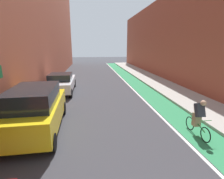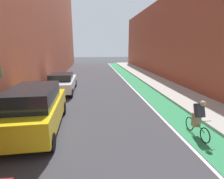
{
  "view_description": "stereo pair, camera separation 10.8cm",
  "coord_description": "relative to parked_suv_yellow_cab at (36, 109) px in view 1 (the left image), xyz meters",
  "views": [
    {
      "loc": [
        -0.97,
        2.76,
        3.6
      ],
      "look_at": [
        0.21,
        12.15,
        1.27
      ],
      "focal_mm": 28.02,
      "sensor_mm": 36.0,
      "label": 1
    },
    {
      "loc": [
        -0.87,
        2.75,
        3.6
      ],
      "look_at": [
        0.21,
        12.15,
        1.27
      ],
      "focal_mm": 28.02,
      "sensor_mm": 36.0,
      "label": 2
    }
  ],
  "objects": [
    {
      "name": "ground_plane",
      "position": [
        3.32,
        7.53,
        -1.02
      ],
      "size": [
        95.35,
        95.35,
        0.0
      ],
      "primitive_type": "plane",
      "color": "#38383D"
    },
    {
      "name": "building_facade_right",
      "position": [
        11.69,
        11.53,
        3.49
      ],
      "size": [
        2.4,
        39.34,
        9.01
      ],
      "primitive_type": "cube",
      "color": "#9E4C38",
      "rests_on": "ground"
    },
    {
      "name": "sidewalk_right",
      "position": [
        9.09,
        9.53,
        -0.95
      ],
      "size": [
        2.8,
        43.34,
        0.14
      ],
      "primitive_type": "cube",
      "color": "#A8A59E",
      "rests_on": "ground"
    },
    {
      "name": "bike_lane_paint",
      "position": [
        6.89,
        9.53,
        -1.02
      ],
      "size": [
        1.6,
        43.34,
        0.0
      ],
      "primitive_type": "cube",
      "color": "#2D8451",
      "rests_on": "ground"
    },
    {
      "name": "parked_suv_yellow_cab",
      "position": [
        0.0,
        0.0,
        0.0
      ],
      "size": [
        2.16,
        4.73,
        1.98
      ],
      "color": "yellow",
      "rests_on": "ground"
    },
    {
      "name": "building_facade_left",
      "position": [
        -2.85,
        9.51,
        5.58
      ],
      "size": [
        4.15,
        43.34,
        13.2
      ],
      "color": "#9E4C38",
      "rests_on": "ground"
    },
    {
      "name": "parked_sedan_white",
      "position": [
        -0.0,
        6.81,
        -0.23
      ],
      "size": [
        2.02,
        4.69,
        1.53
      ],
      "color": "silver",
      "rests_on": "ground"
    },
    {
      "name": "cyclist_mid",
      "position": [
        6.66,
        -1.24,
        -0.18
      ],
      "size": [
        0.48,
        1.65,
        1.58
      ],
      "color": "black",
      "rests_on": "ground"
    },
    {
      "name": "lane_divider_stripe",
      "position": [
        5.99,
        9.53,
        -1.02
      ],
      "size": [
        0.12,
        43.34,
        0.0
      ],
      "primitive_type": "cube",
      "color": "white",
      "rests_on": "ground"
    }
  ]
}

